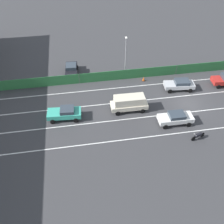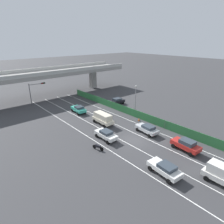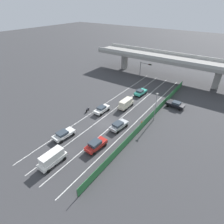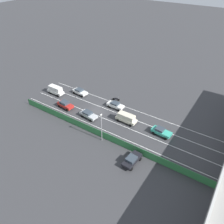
% 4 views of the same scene
% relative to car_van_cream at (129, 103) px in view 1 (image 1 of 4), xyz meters
% --- Properties ---
extents(ground_plane, '(300.00, 300.00, 0.00)m').
position_rel_car_van_cream_xyz_m(ground_plane, '(-0.06, -8.33, -1.22)').
color(ground_plane, '#38383A').
extents(lane_line_left_edge, '(0.14, 49.54, 0.01)m').
position_rel_car_van_cream_xyz_m(lane_line_left_edge, '(-5.23, -1.57, -1.22)').
color(lane_line_left_edge, silver).
rests_on(lane_line_left_edge, ground).
extents(lane_line_mid_left, '(0.14, 49.54, 0.01)m').
position_rel_car_van_cream_xyz_m(lane_line_mid_left, '(-1.78, -1.57, -1.22)').
color(lane_line_mid_left, silver).
rests_on(lane_line_mid_left, ground).
extents(lane_line_mid_right, '(0.14, 49.54, 0.01)m').
position_rel_car_van_cream_xyz_m(lane_line_mid_right, '(1.67, -1.57, -1.22)').
color(lane_line_mid_right, silver).
rests_on(lane_line_mid_right, ground).
extents(lane_line_right_edge, '(0.14, 49.54, 0.01)m').
position_rel_car_van_cream_xyz_m(lane_line_right_edge, '(5.12, -1.57, -1.22)').
color(lane_line_right_edge, silver).
rests_on(lane_line_right_edge, ground).
extents(green_fence, '(0.10, 45.64, 1.63)m').
position_rel_car_van_cream_xyz_m(green_fence, '(7.27, -1.57, -0.41)').
color(green_fence, '#2D753D').
rests_on(green_fence, ground).
extents(car_van_cream, '(2.10, 4.83, 2.15)m').
position_rel_car_van_cream_xyz_m(car_van_cream, '(0.00, 0.00, 0.00)').
color(car_van_cream, beige).
rests_on(car_van_cream, ground).
extents(car_taxi_teal, '(2.29, 4.34, 1.59)m').
position_rel_car_van_cream_xyz_m(car_taxi_teal, '(-0.29, 8.34, -0.34)').
color(car_taxi_teal, teal).
rests_on(car_taxi_teal, ground).
extents(car_hatchback_white, '(2.00, 4.33, 1.53)m').
position_rel_car_van_cream_xyz_m(car_hatchback_white, '(-3.45, -5.13, -0.36)').
color(car_hatchback_white, silver).
rests_on(car_hatchback_white, ground).
extents(car_sedan_silver, '(2.35, 4.47, 1.54)m').
position_rel_car_van_cream_xyz_m(car_sedan_silver, '(3.33, -8.22, -0.35)').
color(car_sedan_silver, '#B7BABC').
rests_on(car_sedan_silver, ground).
extents(motorcycle, '(0.81, 1.89, 0.93)m').
position_rel_car_van_cream_xyz_m(motorcycle, '(-6.42, -6.85, -0.76)').
color(motorcycle, black).
rests_on(motorcycle, ground).
extents(parked_sedan_dark, '(4.46, 2.27, 1.59)m').
position_rel_car_van_cream_xyz_m(parked_sedan_dark, '(9.99, 7.06, -0.34)').
color(parked_sedan_dark, black).
rests_on(parked_sedan_dark, ground).
extents(street_lamp, '(0.60, 0.36, 6.58)m').
position_rel_car_van_cream_xyz_m(street_lamp, '(7.93, -1.10, 2.82)').
color(street_lamp, gray).
rests_on(street_lamp, ground).
extents(traffic_cone, '(0.47, 0.47, 0.68)m').
position_rel_car_van_cream_xyz_m(traffic_cone, '(6.34, -3.68, -0.91)').
color(traffic_cone, orange).
rests_on(traffic_cone, ground).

